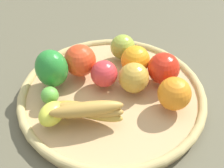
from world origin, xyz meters
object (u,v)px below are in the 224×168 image
at_px(apple_1, 104,74).
at_px(bell_pepper, 52,68).
at_px(apple_2, 164,68).
at_px(lemon_0, 52,114).
at_px(apple_4, 123,47).
at_px(orange_0, 135,60).
at_px(banana_bunch, 88,110).
at_px(orange_1, 174,94).
at_px(apple_0, 134,78).
at_px(lime_0, 50,95).
at_px(apple_3, 80,60).

height_order(apple_1, bell_pepper, bell_pepper).
bearing_deg(apple_2, lemon_0, -134.61).
xyz_separation_m(apple_4, bell_pepper, (-0.13, -0.15, 0.01)).
bearing_deg(apple_4, bell_pepper, -130.43).
xyz_separation_m(orange_0, banana_bunch, (-0.05, -0.19, -0.01)).
bearing_deg(orange_1, apple_2, 116.07).
xyz_separation_m(banana_bunch, apple_0, (0.07, 0.12, 0.01)).
bearing_deg(lime_0, lemon_0, -59.55).
bearing_deg(banana_bunch, lemon_0, -159.28).
bearing_deg(apple_3, apple_0, -7.36).
distance_m(lime_0, bell_pepper, 0.07).
distance_m(banana_bunch, bell_pepper, 0.15).
relative_size(apple_3, bell_pepper, 0.85).
bearing_deg(orange_0, apple_1, -130.35).
bearing_deg(apple_0, bell_pepper, -168.62).
height_order(apple_3, apple_0, apple_3).
bearing_deg(apple_4, lime_0, -117.17).
bearing_deg(apple_1, bell_pepper, -163.60).
bearing_deg(lime_0, bell_pepper, 109.18).
height_order(apple_1, orange_0, orange_0).
bearing_deg(lime_0, banana_bunch, -13.87).
relative_size(lime_0, bell_pepper, 0.43).
bearing_deg(bell_pepper, apple_4, 72.31).
height_order(lime_0, apple_1, apple_1).
xyz_separation_m(apple_3, orange_1, (0.24, -0.04, -0.00)).
relative_size(apple_3, apple_2, 1.03).
xyz_separation_m(lime_0, orange_0, (0.15, 0.16, 0.02)).
xyz_separation_m(apple_3, lemon_0, (0.00, -0.17, -0.02)).
bearing_deg(lemon_0, bell_pepper, 114.65).
xyz_separation_m(banana_bunch, lemon_0, (-0.07, -0.03, -0.01)).
relative_size(apple_3, apple_0, 1.12).
relative_size(banana_bunch, bell_pepper, 1.69).
height_order(lemon_0, apple_0, apple_0).
height_order(orange_0, bell_pepper, bell_pepper).
xyz_separation_m(lime_0, apple_1, (0.10, 0.09, 0.01)).
height_order(lemon_0, bell_pepper, bell_pepper).
bearing_deg(apple_0, apple_1, -177.25).
bearing_deg(lime_0, apple_2, 33.16).
bearing_deg(apple_4, apple_3, -130.35).
xyz_separation_m(apple_2, apple_0, (-0.06, -0.05, -0.00)).
distance_m(apple_1, orange_0, 0.09).
xyz_separation_m(orange_0, lemon_0, (-0.12, -0.21, -0.01)).
height_order(banana_bunch, apple_2, apple_2).
bearing_deg(banana_bunch, lime_0, 166.13).
xyz_separation_m(apple_4, lime_0, (-0.11, -0.21, -0.01)).
bearing_deg(apple_3, lemon_0, -89.01).
distance_m(apple_1, banana_bunch, 0.12).
relative_size(lemon_0, orange_1, 0.86).
xyz_separation_m(banana_bunch, bell_pepper, (-0.12, 0.08, 0.02)).
xyz_separation_m(lime_0, apple_0, (0.17, 0.10, 0.02)).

